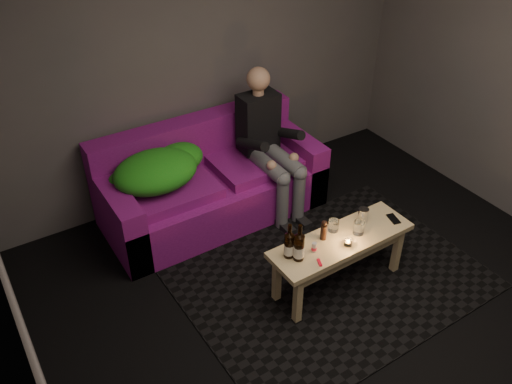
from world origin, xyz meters
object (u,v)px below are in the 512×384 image
Objects in this scene: coffee_table at (341,247)px; beer_bottle_a at (289,245)px; person at (268,141)px; beer_bottle_b at (299,247)px; sofa at (210,184)px; steel_cup at (363,215)px.

beer_bottle_a reaches higher than coffee_table.
beer_bottle_b is at bearing -113.69° from person.
steel_cup is (0.64, -1.25, 0.21)m from sofa.
beer_bottle_b is (-0.02, -1.34, 0.27)m from sofa.
person is at bearing 83.86° from coffee_table.
sofa reaches higher than coffee_table.
steel_cup is at bearing -62.84° from sofa.
beer_bottle_b is 2.77× the size of steel_cup.
beer_bottle_a is 0.07m from beer_bottle_b.
person reaches higher than sofa.
coffee_table is 10.53× the size of steel_cup.
sofa is 1.50× the size of person.
person is 4.57× the size of beer_bottle_a.
beer_bottle_a is (-0.44, 0.05, 0.18)m from coffee_table.
person is 4.29× the size of beer_bottle_b.
person is 1.26m from beer_bottle_a.
beer_bottle_b reaches higher than coffee_table.
sofa reaches higher than steel_cup.
beer_bottle_b is at bearing -54.82° from beer_bottle_a.
beer_bottle_a reaches higher than steel_cup.
beer_bottle_a is 0.94× the size of beer_bottle_b.
person is 11.88× the size of steel_cup.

